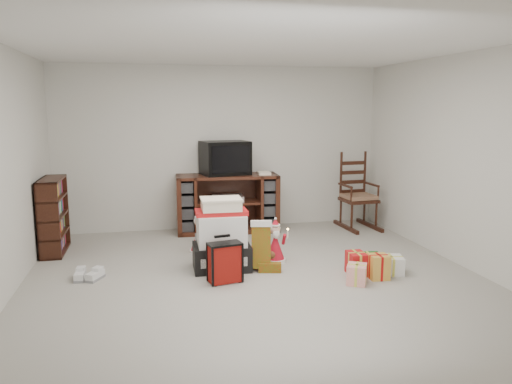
% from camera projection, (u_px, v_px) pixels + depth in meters
% --- Properties ---
extents(room, '(5.01, 5.01, 2.51)m').
position_uv_depth(room, '(256.00, 167.00, 5.30)').
color(room, '#A19E94').
rests_on(room, ground).
extents(tv_stand, '(1.55, 0.62, 0.87)m').
position_uv_depth(tv_stand, '(228.00, 203.00, 7.56)').
color(tv_stand, '#401D12').
rests_on(tv_stand, floor).
extents(bookshelf, '(0.27, 0.80, 0.97)m').
position_uv_depth(bookshelf, '(54.00, 217.00, 6.46)').
color(bookshelf, '#361B0E').
rests_on(bookshelf, floor).
extents(rocking_chair, '(0.55, 0.85, 1.23)m').
position_uv_depth(rocking_chair, '(357.00, 201.00, 7.83)').
color(rocking_chair, '#361B0E').
rests_on(rocking_chair, floor).
extents(gift_pile, '(0.67, 0.49, 0.82)m').
position_uv_depth(gift_pile, '(222.00, 239.00, 5.79)').
color(gift_pile, black).
rests_on(gift_pile, floor).
extents(red_suitcase, '(0.36, 0.24, 0.51)m').
position_uv_depth(red_suitcase, '(225.00, 263.00, 5.36)').
color(red_suitcase, maroon).
rests_on(red_suitcase, floor).
extents(stocking, '(0.30, 0.18, 0.60)m').
position_uv_depth(stocking, '(261.00, 246.00, 5.72)').
color(stocking, '#0E7E17').
rests_on(stocking, floor).
extents(teddy_bear, '(0.25, 0.22, 0.37)m').
position_uv_depth(teddy_bear, '(261.00, 253.00, 5.90)').
color(teddy_bear, brown).
rests_on(teddy_bear, floor).
extents(santa_figurine, '(0.26, 0.25, 0.54)m').
position_uv_depth(santa_figurine, '(275.00, 245.00, 6.10)').
color(santa_figurine, '#AF1222').
rests_on(santa_figurine, floor).
extents(mrs_claus_figurine, '(0.27, 0.26, 0.55)m').
position_uv_depth(mrs_claus_figurine, '(200.00, 237.00, 6.47)').
color(mrs_claus_figurine, '#AF1222').
rests_on(mrs_claus_figurine, floor).
extents(sneaker_pair, '(0.33, 0.27, 0.09)m').
position_uv_depth(sneaker_pair, '(88.00, 276.00, 5.48)').
color(sneaker_pair, silver).
rests_on(sneaker_pair, floor).
extents(gift_cluster, '(0.68, 0.76, 0.23)m').
position_uv_depth(gift_cluster, '(372.00, 266.00, 5.60)').
color(gift_cluster, red).
rests_on(gift_cluster, floor).
extents(crt_television, '(0.77, 0.62, 0.50)m').
position_uv_depth(crt_television, '(225.00, 158.00, 7.48)').
color(crt_television, black).
rests_on(crt_television, tv_stand).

